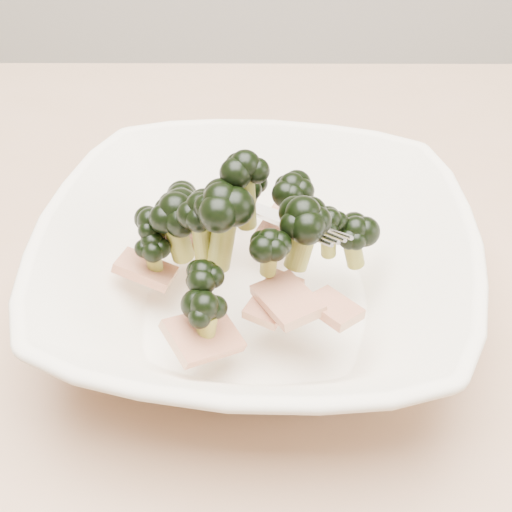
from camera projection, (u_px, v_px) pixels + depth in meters
name	position (u px, v px, depth m)	size (l,w,h in m)	color
dining_table	(196.00, 366.00, 0.63)	(1.20, 0.80, 0.75)	tan
broccoli_dish	(254.00, 265.00, 0.51)	(0.34, 0.34, 0.14)	#F5E8CF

